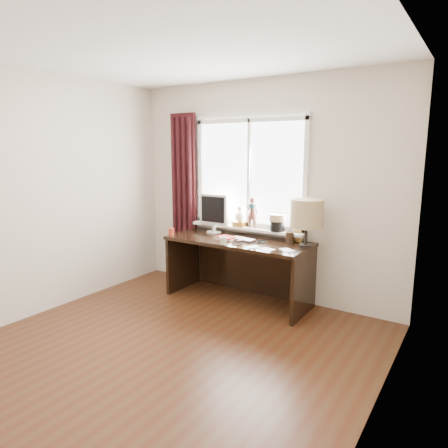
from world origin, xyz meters
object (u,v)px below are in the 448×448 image
Objects in this scene: laptop at (243,239)px; mug at (223,240)px; red_cup at (171,232)px; table_lamp at (307,214)px; monitor at (214,211)px; desk at (242,258)px.

mug reaches higher than laptop.
laptop is at bearing 16.47° from red_cup.
table_lamp reaches higher than mug.
mug is 0.18× the size of table_lamp.
mug is at bearing -95.43° from laptop.
monitor is (-0.44, 0.45, 0.23)m from mug.
table_lamp reaches higher than desk.
mug is 0.95m from table_lamp.
mug is 0.06× the size of desk.
monitor is at bearing 172.52° from laptop.
laptop is 0.18× the size of desk.
mug is 0.49m from desk.
red_cup is 0.05× the size of desk.
table_lamp is at bearing 12.01° from red_cup.
table_lamp is at bearing 25.22° from mug.
laptop is at bearing 75.40° from mug.
laptop is at bearing -56.73° from desk.
table_lamp is (0.81, 0.38, 0.32)m from mug.
mug reaches higher than red_cup.
desk is (-0.06, 0.10, -0.26)m from laptop.
red_cup is 0.92m from desk.
monitor is 0.94× the size of table_lamp.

